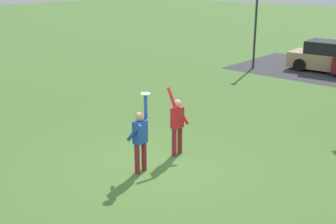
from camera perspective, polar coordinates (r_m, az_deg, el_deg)
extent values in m
plane|color=#4C7533|center=(11.98, -1.51, -7.10)|extent=(120.00, 120.00, 0.00)
cylinder|color=maroon|center=(11.44, -4.05, -6.12)|extent=(0.14, 0.14, 0.82)
cylinder|color=maroon|center=(11.61, -3.15, -5.73)|extent=(0.14, 0.14, 0.82)
cube|color=#234CB2|center=(11.26, -3.66, -2.61)|extent=(0.23, 0.36, 0.60)
sphere|color=tan|center=(11.12, -3.71, -0.61)|extent=(0.23, 0.23, 0.23)
cylinder|color=#234CB2|center=(11.10, -4.47, -2.69)|extent=(0.49, 0.10, 0.56)
cylinder|color=#234CB2|center=(11.21, -2.93, 0.71)|extent=(0.09, 0.09, 0.66)
cylinder|color=maroon|center=(12.67, 1.56, -3.65)|extent=(0.14, 0.14, 0.82)
cylinder|color=maroon|center=(12.48, 0.81, -3.98)|extent=(0.14, 0.14, 0.82)
cube|color=red|center=(12.33, 1.21, -0.74)|extent=(0.23, 0.36, 0.60)
sphere|color=tan|center=(12.20, 1.22, 1.10)|extent=(0.23, 0.23, 0.23)
cylinder|color=red|center=(12.48, 1.86, -0.29)|extent=(0.49, 0.10, 0.56)
cylinder|color=red|center=(11.99, 0.55, 1.71)|extent=(0.36, 0.09, 0.64)
cylinder|color=white|center=(11.12, -2.96, 2.40)|extent=(0.25, 0.25, 0.02)
cube|color=tan|center=(24.74, 20.36, 6.24)|extent=(4.20, 2.05, 0.80)
cube|color=black|center=(24.66, 20.21, 7.93)|extent=(2.20, 1.77, 0.64)
cylinder|color=black|center=(26.02, 18.27, 6.48)|extent=(0.67, 0.26, 0.66)
cylinder|color=black|center=(24.34, 16.79, 5.88)|extent=(0.67, 0.26, 0.66)
cylinder|color=#2D2D33|center=(24.24, 11.30, 10.26)|extent=(0.12, 0.12, 4.00)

